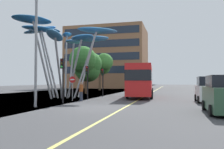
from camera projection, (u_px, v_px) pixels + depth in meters
ground at (82, 108)px, 15.78m from camera, size 120.00×240.00×0.10m
red_bus at (141, 79)px, 26.27m from camera, size 3.23×10.62×3.72m
leaf_sculpture at (67, 37)px, 24.81m from camera, size 11.39×11.25×8.06m
traffic_light_kerb_near at (62, 71)px, 18.62m from camera, size 0.28×0.42×3.60m
traffic_light_kerb_far at (87, 75)px, 22.58m from camera, size 0.28×0.42×3.27m
traffic_light_island_mid at (103, 76)px, 27.00m from camera, size 0.28×0.42×3.26m
car_parked_mid at (208, 90)px, 19.63m from camera, size 1.95×3.85×2.18m
street_lamp at (41, 31)px, 16.07m from camera, size 1.73×0.44×8.31m
tree_pavement_near at (87, 65)px, 33.99m from camera, size 4.30×5.51×6.81m
tree_pavement_far at (102, 63)px, 45.90m from camera, size 5.16×4.90×7.30m
pedestrian at (81, 92)px, 20.85m from camera, size 0.34×0.34×1.71m
no_entry_sign at (72, 84)px, 21.18m from camera, size 0.60×0.12×2.24m
backdrop_building at (108, 59)px, 64.26m from camera, size 20.66×14.17×16.14m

